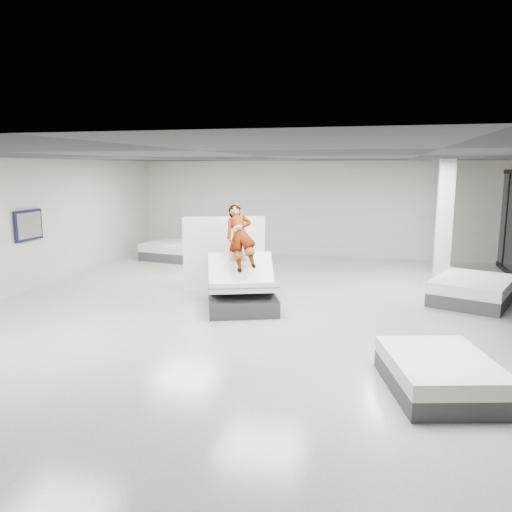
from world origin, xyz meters
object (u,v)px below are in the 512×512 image
at_px(divider_panel, 224,254).
at_px(flat_bed_right_far, 472,290).
at_px(remote, 252,261).
at_px(wall_poster, 29,225).
at_px(person, 240,250).
at_px(flat_bed_right_near, 439,374).
at_px(flat_bed_left_far, 177,251).
at_px(hero_bed, 242,291).
at_px(column, 444,219).

distance_m(divider_panel, flat_bed_right_far, 5.77).
bearing_deg(remote, wall_poster, 157.46).
xyz_separation_m(person, flat_bed_right_near, (3.80, -3.57, -0.97)).
xyz_separation_m(divider_panel, wall_poster, (-4.60, -1.13, 0.69)).
distance_m(flat_bed_right_far, flat_bed_left_far, 9.11).
height_order(hero_bed, column, column).
relative_size(hero_bed, remote, 16.06).
bearing_deg(person, divider_panel, 103.06).
bearing_deg(flat_bed_right_far, remote, -160.85).
bearing_deg(column, wall_poster, -158.07).
relative_size(flat_bed_right_near, column, 0.63).
height_order(flat_bed_right_near, column, column).
relative_size(hero_bed, flat_bed_right_far, 0.94).
xyz_separation_m(divider_panel, flat_bed_left_far, (-2.76, 3.56, -0.63)).
height_order(remote, column, column).
bearing_deg(flat_bed_right_near, flat_bed_right_far, 76.40).
bearing_deg(flat_bed_left_far, flat_bed_right_far, -21.27).
xyz_separation_m(remote, wall_poster, (-5.65, 0.24, 0.58)).
xyz_separation_m(flat_bed_right_near, column, (0.80, 7.56, 1.36)).
bearing_deg(wall_poster, flat_bed_left_far, 68.59).
relative_size(column, wall_poster, 3.37).
distance_m(remote, flat_bed_right_near, 4.87).
height_order(person, flat_bed_left_far, person).
distance_m(person, wall_poster, 5.34).
bearing_deg(divider_panel, flat_bed_left_far, 106.75).
bearing_deg(wall_poster, column, 21.93).
xyz_separation_m(remote, flat_bed_right_near, (3.48, -3.32, -0.78)).
bearing_deg(hero_bed, flat_bed_right_far, 18.93).
bearing_deg(wall_poster, remote, -2.41).
bearing_deg(person, wall_poster, 160.03).
xyz_separation_m(flat_bed_left_far, wall_poster, (-1.84, -4.69, 1.32)).
bearing_deg(flat_bed_right_far, hero_bed, -161.07).
distance_m(person, flat_bed_left_far, 5.91).
distance_m(remote, wall_poster, 5.69).
relative_size(flat_bed_left_far, column, 0.70).
distance_m(flat_bed_right_far, flat_bed_right_near, 5.09).
height_order(divider_panel, flat_bed_left_far, divider_panel).
height_order(divider_panel, flat_bed_right_near, divider_panel).
bearing_deg(flat_bed_left_far, person, -53.26).
height_order(hero_bed, flat_bed_right_far, hero_bed).
relative_size(hero_bed, wall_poster, 2.37).
bearing_deg(wall_poster, hero_bed, -3.07).
bearing_deg(remote, column, 24.59).
xyz_separation_m(divider_panel, flat_bed_right_far, (5.73, 0.25, -0.63)).
relative_size(divider_panel, flat_bed_right_near, 0.98).
xyz_separation_m(hero_bed, person, (-0.11, 0.31, 0.85)).
distance_m(person, divider_panel, 1.37).
bearing_deg(flat_bed_right_far, flat_bed_left_far, 158.73).
bearing_deg(wall_poster, flat_bed_right_near, -21.30).
bearing_deg(person, hero_bed, -90.00).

